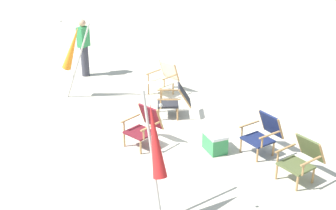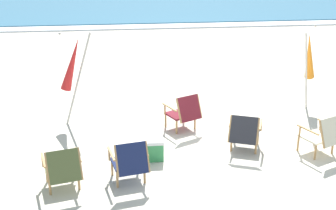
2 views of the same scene
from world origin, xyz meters
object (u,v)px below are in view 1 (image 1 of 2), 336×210
at_px(umbrella_furled_orange, 73,49).
at_px(person_near_chairs, 84,47).
at_px(beach_chair_far_center, 165,77).
at_px(beach_chair_mid_center, 303,158).
at_px(umbrella_furled_red, 155,141).
at_px(beach_chair_front_right, 145,125).
at_px(cooler_box, 215,142).
at_px(beach_chair_back_right, 264,133).
at_px(beach_chair_front_left, 175,99).

xyz_separation_m(umbrella_furled_orange, person_near_chairs, (1.54, -0.60, -0.47)).
bearing_deg(person_near_chairs, beach_chair_far_center, -141.93).
xyz_separation_m(beach_chair_mid_center, umbrella_furled_red, (-0.01, 2.81, 0.91)).
distance_m(beach_chair_front_right, cooler_box, 1.46).
height_order(beach_chair_mid_center, umbrella_furled_orange, umbrella_furled_orange).
distance_m(beach_chair_back_right, umbrella_furled_red, 3.05).
bearing_deg(beach_chair_mid_center, beach_chair_front_right, 43.49).
height_order(beach_chair_far_center, umbrella_furled_red, umbrella_furled_red).
distance_m(umbrella_furled_red, person_near_chairs, 6.81).
distance_m(beach_chair_front_left, umbrella_furled_orange, 2.86).
bearing_deg(beach_chair_mid_center, beach_chair_front_left, 17.98).
height_order(beach_chair_front_right, cooler_box, beach_chair_front_right).
bearing_deg(beach_chair_mid_center, beach_chair_far_center, 9.21).
distance_m(beach_chair_front_right, beach_chair_back_right, 2.39).
bearing_deg(umbrella_furled_red, cooler_box, -50.92).
bearing_deg(beach_chair_far_center, cooler_box, 176.26).
bearing_deg(beach_chair_mid_center, cooler_box, 33.35).
relative_size(beach_chair_mid_center, person_near_chairs, 0.53).
bearing_deg(umbrella_furled_red, beach_chair_far_center, -23.44).
relative_size(beach_chair_front_right, beach_chair_back_right, 1.07).
bearing_deg(cooler_box, beach_chair_front_right, 55.96).
bearing_deg(beach_chair_back_right, beach_chair_front_left, 23.50).
xyz_separation_m(beach_chair_front_right, beach_chair_back_right, (-1.20, -2.06, -0.00)).
bearing_deg(beach_chair_far_center, beach_chair_front_right, 149.83).
bearing_deg(umbrella_furled_orange, beach_chair_mid_center, -150.36).
distance_m(person_near_chairs, cooler_box, 5.51).
bearing_deg(beach_chair_far_center, beach_chair_mid_center, -170.79).
bearing_deg(umbrella_furled_orange, beach_chair_far_center, -103.19).
bearing_deg(umbrella_furled_orange, cooler_box, -151.91).
bearing_deg(umbrella_furled_orange, beach_chair_front_right, -164.72).
relative_size(beach_chair_mid_center, umbrella_furled_red, 0.42).
relative_size(beach_chair_front_left, cooler_box, 1.90).
xyz_separation_m(beach_chair_back_right, umbrella_furled_red, (-1.10, 2.70, 0.90)).
distance_m(beach_chair_front_left, person_near_chairs, 3.74).
distance_m(beach_chair_front_right, person_near_chairs, 4.51).
distance_m(beach_chair_far_center, umbrella_furled_red, 5.23).
relative_size(beach_chair_far_center, cooler_box, 1.76).
distance_m(umbrella_furled_red, umbrella_furled_orange, 5.24).
relative_size(beach_chair_back_right, beach_chair_far_center, 0.94).
height_order(umbrella_furled_red, person_near_chairs, umbrella_furled_red).
bearing_deg(beach_chair_back_right, beach_chair_mid_center, -174.26).
distance_m(beach_chair_mid_center, umbrella_furled_orange, 6.08).
bearing_deg(umbrella_furled_orange, beach_chair_front_left, -135.46).
distance_m(beach_chair_front_right, umbrella_furled_red, 2.55).
height_order(beach_chair_back_right, person_near_chairs, person_near_chairs).
relative_size(umbrella_furled_red, umbrella_furled_orange, 1.02).
xyz_separation_m(beach_chair_mid_center, beach_chair_front_left, (3.29, 1.07, -0.00)).
xyz_separation_m(beach_chair_mid_center, beach_chair_far_center, (4.71, 0.76, 0.01)).
height_order(umbrella_furled_orange, person_near_chairs, umbrella_furled_orange).
bearing_deg(beach_chair_front_right, beach_chair_back_right, -120.28).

